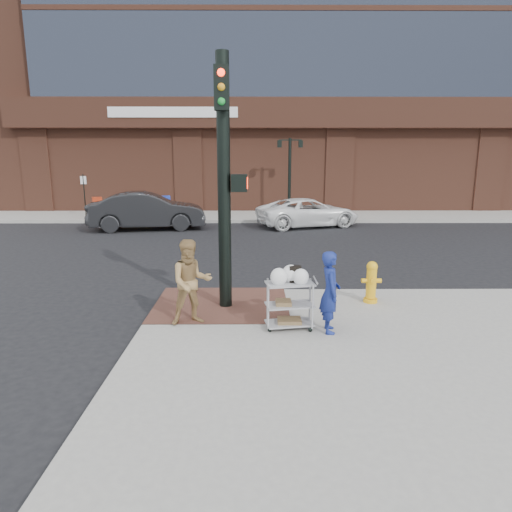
{
  "coord_description": "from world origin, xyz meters",
  "views": [
    {
      "loc": [
        0.08,
        -8.33,
        3.21
      ],
      "look_at": [
        0.13,
        0.65,
        1.25
      ],
      "focal_mm": 32.0,
      "sensor_mm": 36.0,
      "label": 1
    }
  ],
  "objects_px": {
    "sedan_dark": "(147,211)",
    "minivan_white": "(308,213)",
    "utility_cart": "(290,301)",
    "pedestrian_tan": "(191,282)",
    "lamp_post": "(290,168)",
    "woman_blue": "(330,292)",
    "traffic_signal_pole": "(225,176)",
    "fire_hydrant": "(371,281)"
  },
  "relations": [
    {
      "from": "sedan_dark",
      "to": "minivan_white",
      "type": "distance_m",
      "value": 7.35
    },
    {
      "from": "sedan_dark",
      "to": "utility_cart",
      "type": "xyz_separation_m",
      "value": [
        5.39,
        -12.52,
        -0.16
      ]
    },
    {
      "from": "pedestrian_tan",
      "to": "minivan_white",
      "type": "bearing_deg",
      "value": 56.48
    },
    {
      "from": "lamp_post",
      "to": "woman_blue",
      "type": "xyz_separation_m",
      "value": [
        -0.57,
        -16.65,
        -1.74
      ]
    },
    {
      "from": "traffic_signal_pole",
      "to": "minivan_white",
      "type": "height_order",
      "value": "traffic_signal_pole"
    },
    {
      "from": "pedestrian_tan",
      "to": "utility_cart",
      "type": "relative_size",
      "value": 1.37
    },
    {
      "from": "sedan_dark",
      "to": "pedestrian_tan",
      "type": "bearing_deg",
      "value": -173.23
    },
    {
      "from": "sedan_dark",
      "to": "utility_cart",
      "type": "height_order",
      "value": "sedan_dark"
    },
    {
      "from": "lamp_post",
      "to": "woman_blue",
      "type": "bearing_deg",
      "value": -91.96
    },
    {
      "from": "minivan_white",
      "to": "fire_hydrant",
      "type": "bearing_deg",
      "value": 161.89
    },
    {
      "from": "pedestrian_tan",
      "to": "minivan_white",
      "type": "height_order",
      "value": "pedestrian_tan"
    },
    {
      "from": "traffic_signal_pole",
      "to": "pedestrian_tan",
      "type": "bearing_deg",
      "value": -120.51
    },
    {
      "from": "traffic_signal_pole",
      "to": "woman_blue",
      "type": "xyz_separation_m",
      "value": [
        1.91,
        -1.42,
        -1.95
      ]
    },
    {
      "from": "traffic_signal_pole",
      "to": "woman_blue",
      "type": "bearing_deg",
      "value": -36.65
    },
    {
      "from": "lamp_post",
      "to": "pedestrian_tan",
      "type": "height_order",
      "value": "lamp_post"
    },
    {
      "from": "utility_cart",
      "to": "fire_hydrant",
      "type": "xyz_separation_m",
      "value": [
        1.87,
        1.52,
        -0.07
      ]
    },
    {
      "from": "traffic_signal_pole",
      "to": "utility_cart",
      "type": "distance_m",
      "value": 2.78
    },
    {
      "from": "minivan_white",
      "to": "traffic_signal_pole",
      "type": "bearing_deg",
      "value": 147.6
    },
    {
      "from": "woman_blue",
      "to": "sedan_dark",
      "type": "relative_size",
      "value": 0.29
    },
    {
      "from": "woman_blue",
      "to": "sedan_dark",
      "type": "height_order",
      "value": "sedan_dark"
    },
    {
      "from": "fire_hydrant",
      "to": "traffic_signal_pole",
      "type": "bearing_deg",
      "value": -175.27
    },
    {
      "from": "woman_blue",
      "to": "fire_hydrant",
      "type": "height_order",
      "value": "woman_blue"
    },
    {
      "from": "woman_blue",
      "to": "minivan_white",
      "type": "distance_m",
      "value": 13.53
    },
    {
      "from": "pedestrian_tan",
      "to": "fire_hydrant",
      "type": "xyz_separation_m",
      "value": [
        3.67,
        1.26,
        -0.34
      ]
    },
    {
      "from": "utility_cart",
      "to": "minivan_white",
      "type": "bearing_deg",
      "value": 81.82
    },
    {
      "from": "woman_blue",
      "to": "utility_cart",
      "type": "height_order",
      "value": "woman_blue"
    },
    {
      "from": "minivan_white",
      "to": "utility_cart",
      "type": "bearing_deg",
      "value": 153.96
    },
    {
      "from": "sedan_dark",
      "to": "woman_blue",
      "type": "bearing_deg",
      "value": -163.9
    },
    {
      "from": "woman_blue",
      "to": "fire_hydrant",
      "type": "bearing_deg",
      "value": -34.33
    },
    {
      "from": "woman_blue",
      "to": "minivan_white",
      "type": "xyz_separation_m",
      "value": [
        1.22,
        13.48,
        -0.22
      ]
    },
    {
      "from": "traffic_signal_pole",
      "to": "fire_hydrant",
      "type": "distance_m",
      "value": 3.8
    },
    {
      "from": "lamp_post",
      "to": "utility_cart",
      "type": "distance_m",
      "value": 16.66
    },
    {
      "from": "utility_cart",
      "to": "fire_hydrant",
      "type": "distance_m",
      "value": 2.41
    },
    {
      "from": "sedan_dark",
      "to": "fire_hydrant",
      "type": "distance_m",
      "value": 13.18
    },
    {
      "from": "woman_blue",
      "to": "pedestrian_tan",
      "type": "relative_size",
      "value": 0.92
    },
    {
      "from": "sedan_dark",
      "to": "fire_hydrant",
      "type": "height_order",
      "value": "sedan_dark"
    },
    {
      "from": "pedestrian_tan",
      "to": "fire_hydrant",
      "type": "height_order",
      "value": "pedestrian_tan"
    },
    {
      "from": "traffic_signal_pole",
      "to": "fire_hydrant",
      "type": "relative_size",
      "value": 5.56
    },
    {
      "from": "lamp_post",
      "to": "traffic_signal_pole",
      "type": "relative_size",
      "value": 0.8
    },
    {
      "from": "sedan_dark",
      "to": "fire_hydrant",
      "type": "xyz_separation_m",
      "value": [
        7.25,
        -11.0,
        -0.23
      ]
    },
    {
      "from": "pedestrian_tan",
      "to": "utility_cart",
      "type": "height_order",
      "value": "pedestrian_tan"
    },
    {
      "from": "lamp_post",
      "to": "utility_cart",
      "type": "height_order",
      "value": "lamp_post"
    }
  ]
}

